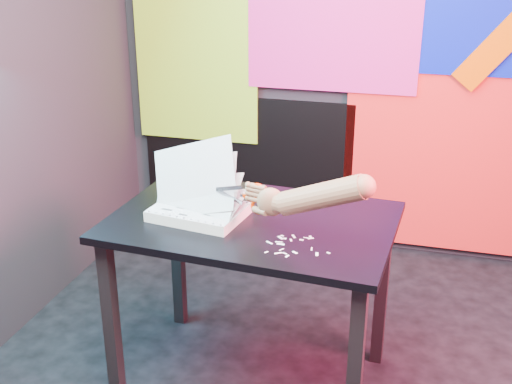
% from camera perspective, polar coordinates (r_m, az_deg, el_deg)
% --- Properties ---
extents(room, '(3.01, 3.01, 2.71)m').
position_cam_1_polar(room, '(2.16, 7.41, 10.58)').
color(room, black).
rests_on(room, ground).
extents(backdrop, '(2.88, 0.05, 2.08)m').
position_cam_1_polar(backdrop, '(3.66, 11.49, 8.65)').
color(backdrop, red).
rests_on(backdrop, ground).
extents(work_table, '(1.12, 0.79, 0.75)m').
position_cam_1_polar(work_table, '(2.52, -0.32, -4.51)').
color(work_table, black).
rests_on(work_table, ground).
extents(printout_stack, '(0.41, 0.30, 0.33)m').
position_cam_1_polar(printout_stack, '(2.49, -5.13, -1.54)').
color(printout_stack, beige).
rests_on(printout_stack, work_table).
extents(scissors, '(0.21, 0.07, 0.12)m').
position_cam_1_polar(scissors, '(2.33, -0.13, -0.55)').
color(scissors, silver).
rests_on(scissors, printout_stack).
extents(hand_forearm, '(0.47, 0.18, 0.23)m').
position_cam_1_polar(hand_forearm, '(2.21, 5.08, -0.39)').
color(hand_forearm, brown).
rests_on(hand_forearm, work_table).
extents(paper_clippings, '(0.24, 0.19, 0.00)m').
position_cam_1_polar(paper_clippings, '(2.27, 3.20, -4.68)').
color(paper_clippings, white).
rests_on(paper_clippings, work_table).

